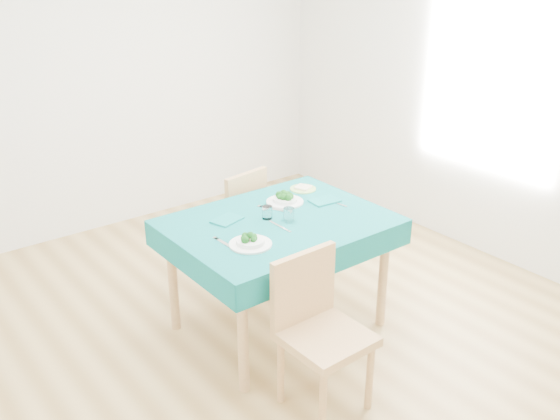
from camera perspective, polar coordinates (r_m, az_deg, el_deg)
room_shell at (r=3.54m, az=0.00°, el=7.42°), size 4.02×4.52×2.73m
table at (r=3.97m, az=-0.12°, el=-5.94°), size 1.30×0.99×0.76m
chair_near at (r=3.25m, az=4.29°, el=-10.26°), size 0.42×0.46×1.04m
chair_far at (r=4.58m, az=-4.47°, el=-0.66°), size 0.43×0.46×0.93m
bowl_near at (r=3.48m, az=-2.73°, el=-2.69°), size 0.24×0.24×0.07m
bowl_far at (r=4.04m, az=0.45°, el=1.16°), size 0.24×0.24×0.07m
fork_near at (r=3.52m, az=-5.16°, el=-3.02°), size 0.03×0.17×0.00m
knife_near at (r=3.71m, az=0.00°, el=-1.52°), size 0.02×0.21×0.00m
fork_far at (r=3.95m, az=-0.67°, el=0.09°), size 0.10×0.18×0.00m
knife_far at (r=4.07m, az=5.03°, el=0.68°), size 0.04×0.20×0.00m
napkin_near at (r=3.80m, az=-4.86°, el=-0.90°), size 0.21×0.17×0.01m
napkin_far at (r=4.08m, az=4.10°, el=0.86°), size 0.20×0.15×0.01m
tumbler_center at (r=3.81m, az=-1.18°, el=-0.23°), size 0.06×0.06×0.08m
tumbler_side at (r=3.77m, az=0.81°, el=-0.43°), size 0.07×0.07×0.09m
side_plate at (r=4.28m, az=2.11°, el=1.95°), size 0.18×0.18×0.01m
bread_slice at (r=4.27m, az=2.12°, el=2.09°), size 0.12×0.12×0.01m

